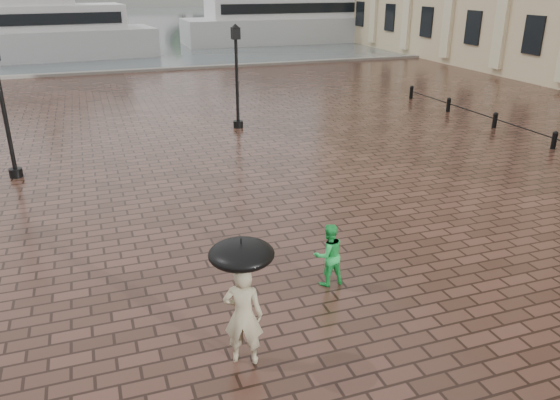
# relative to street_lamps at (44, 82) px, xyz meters

# --- Properties ---
(ground) EXTENTS (300.00, 300.00, 0.00)m
(ground) POSITION_rel_street_lamps_xyz_m (5.00, -15.33, -2.33)
(ground) COLOR #342017
(ground) RESTS_ON ground
(harbour_water) EXTENTS (240.00, 240.00, 0.00)m
(harbour_water) POSITION_rel_street_lamps_xyz_m (5.00, 76.67, -2.33)
(harbour_water) COLOR #465055
(harbour_water) RESTS_ON ground
(quay_edge) EXTENTS (80.00, 0.60, 0.30)m
(quay_edge) POSITION_rel_street_lamps_xyz_m (5.00, 16.67, -2.33)
(quay_edge) COLOR slate
(quay_edge) RESTS_ON ground
(far_shore) EXTENTS (300.00, 60.00, 2.00)m
(far_shore) POSITION_rel_street_lamps_xyz_m (5.00, 144.67, -1.33)
(far_shore) COLOR #4C4C47
(far_shore) RESTS_ON ground
(bollard_row) EXTENTS (0.22, 21.22, 0.73)m
(bollard_row) POSITION_rel_street_lamps_xyz_m (19.00, -8.83, -1.93)
(bollard_row) COLOR black
(bollard_row) RESTS_ON ground
(street_lamps) EXTENTS (15.44, 12.44, 4.40)m
(street_lamps) POSITION_rel_street_lamps_xyz_m (0.00, 0.00, 0.00)
(street_lamps) COLOR black
(street_lamps) RESTS_ON ground
(adult_pedestrian) EXTENTS (0.81, 0.69, 1.89)m
(adult_pedestrian) POSITION_rel_street_lamps_xyz_m (3.72, -17.32, -1.38)
(adult_pedestrian) COLOR tan
(adult_pedestrian) RESTS_ON ground
(child_pedestrian) EXTENTS (0.72, 0.57, 1.44)m
(child_pedestrian) POSITION_rel_street_lamps_xyz_m (6.20, -15.38, -1.61)
(child_pedestrian) COLOR green
(child_pedestrian) RESTS_ON ground
(ferry_far) EXTENTS (26.38, 6.52, 8.64)m
(ferry_far) POSITION_rel_street_lamps_xyz_m (24.81, 31.92, 0.27)
(ferry_far) COLOR #B9B9B9
(ferry_far) RESTS_ON ground
(umbrella) EXTENTS (1.10, 1.10, 1.20)m
(umbrella) POSITION_rel_street_lamps_xyz_m (3.72, -17.32, -0.19)
(umbrella) COLOR black
(umbrella) RESTS_ON ground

